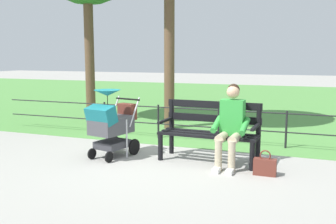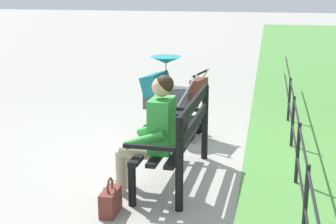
% 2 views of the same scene
% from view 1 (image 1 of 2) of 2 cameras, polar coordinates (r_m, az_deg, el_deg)
% --- Properties ---
extents(ground_plane, '(60.00, 60.00, 0.00)m').
position_cam_1_polar(ground_plane, '(6.54, -0.93, -6.73)').
color(ground_plane, '#9E9B93').
extents(grass_lawn, '(40.00, 16.00, 0.01)m').
position_cam_1_polar(grass_lawn, '(14.95, 11.67, 1.67)').
color(grass_lawn, '#518E42').
rests_on(grass_lawn, ground).
extents(park_bench, '(1.62, 0.66, 0.96)m').
position_cam_1_polar(park_bench, '(6.28, 6.30, -2.48)').
color(park_bench, black).
rests_on(park_bench, ground).
extents(person_on_bench, '(0.55, 0.74, 1.28)m').
position_cam_1_polar(person_on_bench, '(5.96, 9.31, -1.66)').
color(person_on_bench, tan).
rests_on(person_on_bench, ground).
extents(stroller, '(0.67, 0.97, 1.15)m').
position_cam_1_polar(stroller, '(6.49, -8.48, -1.57)').
color(stroller, black).
rests_on(stroller, ground).
extents(handbag, '(0.32, 0.14, 0.37)m').
position_cam_1_polar(handbag, '(5.73, 14.22, -7.86)').
color(handbag, brown).
rests_on(handbag, ground).
extents(park_fence, '(8.96, 0.04, 0.70)m').
position_cam_1_polar(park_fence, '(7.61, 6.55, -1.35)').
color(park_fence, black).
rests_on(park_fence, ground).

